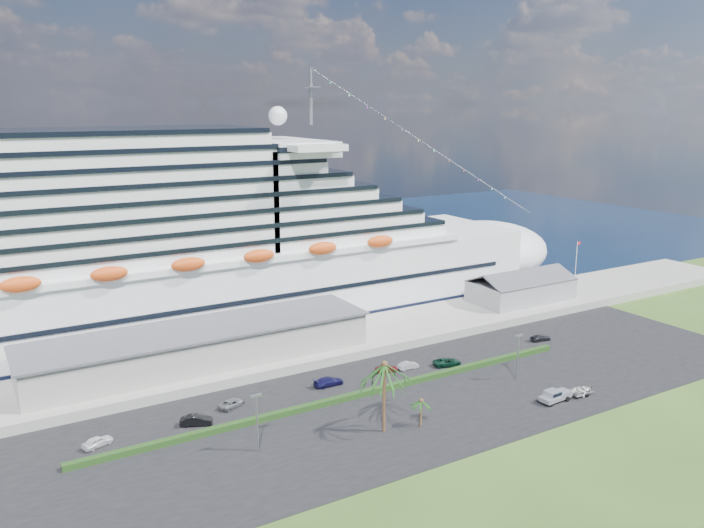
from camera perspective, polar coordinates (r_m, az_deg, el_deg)
ground at (r=105.20m, az=8.57°, el=-13.21°), size 420.00×420.00×0.00m
asphalt_lot at (r=113.01m, az=4.98°, el=-11.13°), size 140.00×38.00×0.12m
wharf at (r=135.49m, az=-2.23°, el=-6.49°), size 240.00×20.00×1.80m
water at (r=216.16m, az=-13.74°, el=0.38°), size 420.00×160.00×0.02m
cruise_ship at (r=144.81m, az=-14.40°, el=0.89°), size 191.00×38.00×54.00m
terminal_building at (r=124.83m, az=-12.43°, el=-6.55°), size 61.00×15.00×6.30m
port_shed at (r=164.56m, az=13.87°, el=-2.03°), size 24.00×12.31×7.37m
flagpole at (r=176.54m, az=18.13°, el=0.01°), size 1.08×0.16×12.00m
hedge at (r=112.56m, az=0.10°, el=-10.90°), size 88.00×1.10×0.90m
lamp_post_left at (r=95.90m, az=-7.91°, el=-12.37°), size 1.60×0.35×8.27m
lamp_post_right at (r=121.04m, az=13.65°, el=-7.08°), size 1.60×0.35×8.27m
palm_tall at (r=98.86m, az=2.71°, el=-9.00°), size 8.82×8.82×11.13m
palm_short at (r=102.86m, az=5.76°, el=-11.50°), size 3.53×3.53×4.56m
parked_car_0 at (r=104.30m, az=-20.40°, el=-13.66°), size 4.63×3.11×1.46m
parked_car_1 at (r=106.41m, az=-12.82°, el=-12.54°), size 5.00×3.39×1.56m
parked_car_2 at (r=111.19m, az=-9.96°, el=-11.32°), size 5.00×3.80×1.26m
parked_car_3 at (r=117.26m, az=-1.97°, el=-9.72°), size 5.24×2.14×1.52m
parked_car_4 at (r=122.95m, az=2.88°, el=-8.65°), size 4.28×2.57×1.36m
parked_car_5 at (r=124.54m, az=4.69°, el=-8.40°), size 4.09×1.61×1.33m
parked_car_6 at (r=126.65m, az=7.92°, el=-8.08°), size 5.58×3.67×1.43m
parked_car_7 at (r=143.31m, az=15.40°, el=-5.93°), size 4.53×2.39×1.25m
pickup_truck at (r=115.79m, az=16.53°, el=-10.41°), size 5.83×2.44×2.02m
boat_trailer at (r=119.29m, az=18.60°, el=-9.90°), size 5.23×3.33×1.51m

